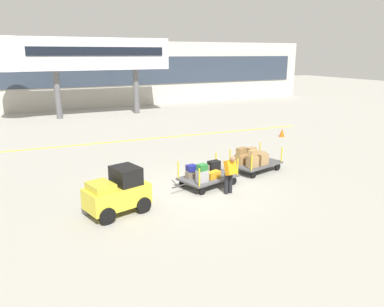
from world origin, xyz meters
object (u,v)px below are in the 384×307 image
Objects in this scene: baggage_cart_lead at (206,174)px; baggage_tug at (118,192)px; safety_cone_near at (282,133)px; baggage_cart_middle at (254,160)px; baggage_handler at (230,173)px.

baggage_tug is at bearing -164.57° from baggage_cart_lead.
baggage_tug is 14.60m from safety_cone_near.
baggage_tug reaches higher than baggage_cart_middle.
baggage_cart_lead is (3.94, 1.09, -0.25)m from baggage_tug.
baggage_handler is at bearing -1.53° from baggage_tug.
safety_cone_near is (12.72, 7.13, -0.48)m from baggage_tug.
baggage_handler is at bearing -141.54° from baggage_cart_middle.
baggage_cart_lead is 5.61× the size of safety_cone_near.
safety_cone_near is (8.78, 6.05, -0.23)m from baggage_cart_lead.
baggage_tug is 4.10m from baggage_cart_lead.
baggage_cart_lead is at bearing -165.14° from baggage_cart_middle.
baggage_cart_lead is 1.00× the size of baggage_cart_middle.
baggage_handler is (4.33, -0.12, 0.11)m from baggage_tug.
baggage_tug is at bearing 178.47° from baggage_handler.
baggage_cart_middle is at bearing -138.24° from safety_cone_near.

